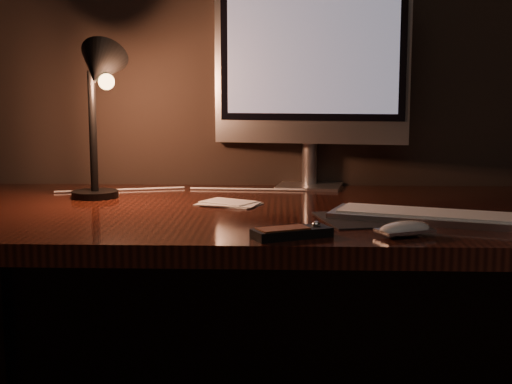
{
  "coord_description": "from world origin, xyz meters",
  "views": [
    {
      "loc": [
        0.03,
        0.33,
        1.01
      ],
      "look_at": [
        -0.02,
        1.73,
        0.8
      ],
      "focal_mm": 50.0,
      "sensor_mm": 36.0,
      "label": 1
    }
  ],
  "objects_px": {
    "desk": "(269,258)",
    "mouse": "(405,231)",
    "monitor": "(311,67)",
    "keyboard": "(453,218)",
    "desk_lamp": "(99,91)",
    "media_remote": "(292,232)"
  },
  "relations": [
    {
      "from": "keyboard",
      "to": "desk_lamp",
      "type": "relative_size",
      "value": 1.27
    },
    {
      "from": "monitor",
      "to": "mouse",
      "type": "relative_size",
      "value": 5.38
    },
    {
      "from": "desk",
      "to": "media_remote",
      "type": "xyz_separation_m",
      "value": [
        0.05,
        -0.38,
        0.14
      ]
    },
    {
      "from": "keyboard",
      "to": "media_remote",
      "type": "distance_m",
      "value": 0.35
    },
    {
      "from": "desk",
      "to": "monitor",
      "type": "bearing_deg",
      "value": 68.45
    },
    {
      "from": "desk",
      "to": "keyboard",
      "type": "bearing_deg",
      "value": -31.12
    },
    {
      "from": "mouse",
      "to": "media_remote",
      "type": "distance_m",
      "value": 0.2
    },
    {
      "from": "mouse",
      "to": "keyboard",
      "type": "bearing_deg",
      "value": 25.22
    },
    {
      "from": "keyboard",
      "to": "desk_lamp",
      "type": "height_order",
      "value": "desk_lamp"
    },
    {
      "from": "media_remote",
      "to": "desk_lamp",
      "type": "bearing_deg",
      "value": 110.99
    },
    {
      "from": "desk",
      "to": "mouse",
      "type": "bearing_deg",
      "value": -55.53
    },
    {
      "from": "mouse",
      "to": "monitor",
      "type": "bearing_deg",
      "value": 78.44
    },
    {
      "from": "desk",
      "to": "mouse",
      "type": "xyz_separation_m",
      "value": [
        0.25,
        -0.36,
        0.14
      ]
    },
    {
      "from": "mouse",
      "to": "desk_lamp",
      "type": "bearing_deg",
      "value": 123.75
    },
    {
      "from": "desk",
      "to": "mouse",
      "type": "distance_m",
      "value": 0.46
    },
    {
      "from": "keyboard",
      "to": "desk_lamp",
      "type": "xyz_separation_m",
      "value": [
        -0.75,
        0.25,
        0.24
      ]
    },
    {
      "from": "mouse",
      "to": "desk_lamp",
      "type": "relative_size",
      "value": 0.26
    },
    {
      "from": "desk_lamp",
      "to": "mouse",
      "type": "bearing_deg",
      "value": -51.85
    },
    {
      "from": "keyboard",
      "to": "monitor",
      "type": "bearing_deg",
      "value": 137.89
    },
    {
      "from": "desk",
      "to": "desk_lamp",
      "type": "relative_size",
      "value": 4.27
    },
    {
      "from": "desk",
      "to": "keyboard",
      "type": "xyz_separation_m",
      "value": [
        0.36,
        -0.22,
        0.14
      ]
    },
    {
      "from": "desk_lamp",
      "to": "keyboard",
      "type": "bearing_deg",
      "value": -38.82
    }
  ]
}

